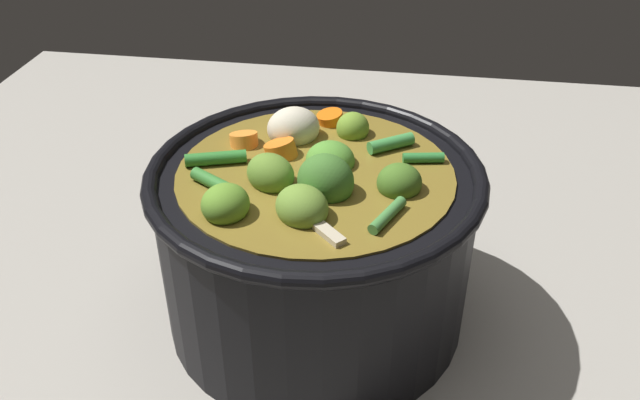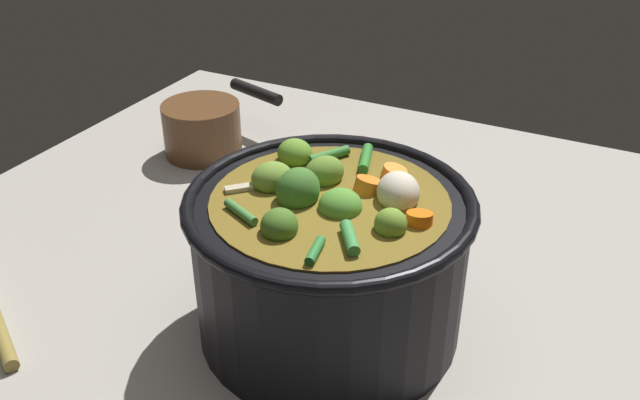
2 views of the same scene
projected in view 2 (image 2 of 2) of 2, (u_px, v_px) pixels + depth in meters
The scene contains 3 objects.
ground_plane at pixel (329, 324), 0.70m from camera, with size 1.10×1.10×0.00m, color #9E998E.
cooking_pot at pixel (329, 259), 0.66m from camera, with size 0.27×0.27×0.18m.
small_saucepan at pixel (204, 128), 1.01m from camera, with size 0.18×0.14×0.08m.
Camera 2 is at (-0.48, -0.23, 0.46)m, focal length 38.86 mm.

